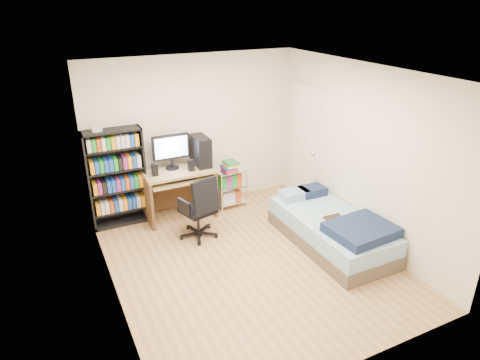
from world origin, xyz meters
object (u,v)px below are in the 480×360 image
media_shelf (117,177)px  office_chair (200,218)px  bed (332,229)px  computer_desk (184,172)px

media_shelf → office_chair: bearing=-44.4°
bed → office_chair: bearing=147.6°
media_shelf → computer_desk: size_ratio=1.17×
media_shelf → office_chair: size_ratio=1.64×
media_shelf → bed: size_ratio=0.82×
computer_desk → media_shelf: bearing=172.1°
computer_desk → bed: bearing=-49.4°
media_shelf → computer_desk: (1.01, -0.14, -0.05)m
computer_desk → office_chair: size_ratio=1.40×
media_shelf → computer_desk: media_shelf is taller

